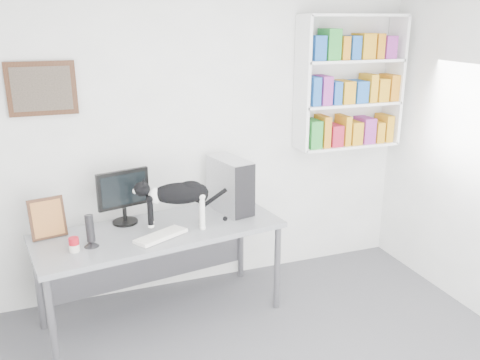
{
  "coord_description": "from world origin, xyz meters",
  "views": [
    {
      "loc": [
        -1.23,
        -2.3,
        2.42
      ],
      "look_at": [
        0.18,
        1.53,
        1.12
      ],
      "focal_mm": 38.0,
      "sensor_mm": 36.0,
      "label": 1
    }
  ],
  "objects_px": {
    "soup_can": "(74,245)",
    "bookshelf": "(350,82)",
    "keyboard": "(161,236)",
    "leaning_print": "(47,217)",
    "monitor": "(123,196)",
    "speaker": "(90,230)",
    "pc_tower": "(230,185)",
    "cat": "(178,205)",
    "desk": "(162,274)"
  },
  "relations": [
    {
      "from": "soup_can",
      "to": "bookshelf",
      "type": "bearing_deg",
      "value": 12.99
    },
    {
      "from": "keyboard",
      "to": "leaning_print",
      "type": "relative_size",
      "value": 1.27
    },
    {
      "from": "bookshelf",
      "to": "monitor",
      "type": "bearing_deg",
      "value": -175.31
    },
    {
      "from": "keyboard",
      "to": "soup_can",
      "type": "distance_m",
      "value": 0.64
    },
    {
      "from": "speaker",
      "to": "soup_can",
      "type": "relative_size",
      "value": 2.38
    },
    {
      "from": "bookshelf",
      "to": "pc_tower",
      "type": "relative_size",
      "value": 2.65
    },
    {
      "from": "soup_can",
      "to": "keyboard",
      "type": "bearing_deg",
      "value": 2.25
    },
    {
      "from": "cat",
      "to": "speaker",
      "type": "bearing_deg",
      "value": -159.97
    },
    {
      "from": "bookshelf",
      "to": "pc_tower",
      "type": "bearing_deg",
      "value": -170.76
    },
    {
      "from": "desk",
      "to": "leaning_print",
      "type": "distance_m",
      "value": 1.02
    },
    {
      "from": "keyboard",
      "to": "cat",
      "type": "height_order",
      "value": "cat"
    },
    {
      "from": "speaker",
      "to": "cat",
      "type": "bearing_deg",
      "value": 2.17
    },
    {
      "from": "desk",
      "to": "soup_can",
      "type": "height_order",
      "value": "soup_can"
    },
    {
      "from": "soup_can",
      "to": "pc_tower",
      "type": "bearing_deg",
      "value": 16.47
    },
    {
      "from": "keyboard",
      "to": "bookshelf",
      "type": "bearing_deg",
      "value": -11.2
    },
    {
      "from": "keyboard",
      "to": "leaning_print",
      "type": "distance_m",
      "value": 0.87
    },
    {
      "from": "bookshelf",
      "to": "keyboard",
      "type": "xyz_separation_m",
      "value": [
        -1.96,
        -0.57,
        -1.02
      ]
    },
    {
      "from": "pc_tower",
      "to": "cat",
      "type": "height_order",
      "value": "pc_tower"
    },
    {
      "from": "bookshelf",
      "to": "soup_can",
      "type": "height_order",
      "value": "bookshelf"
    },
    {
      "from": "bookshelf",
      "to": "monitor",
      "type": "relative_size",
      "value": 2.69
    },
    {
      "from": "monitor",
      "to": "soup_can",
      "type": "bearing_deg",
      "value": -149.18
    },
    {
      "from": "keyboard",
      "to": "pc_tower",
      "type": "relative_size",
      "value": 0.89
    },
    {
      "from": "monitor",
      "to": "leaning_print",
      "type": "xyz_separation_m",
      "value": [
        -0.59,
        -0.09,
        -0.07
      ]
    },
    {
      "from": "monitor",
      "to": "keyboard",
      "type": "height_order",
      "value": "monitor"
    },
    {
      "from": "pc_tower",
      "to": "soup_can",
      "type": "bearing_deg",
      "value": -176.59
    },
    {
      "from": "leaning_print",
      "to": "cat",
      "type": "xyz_separation_m",
      "value": [
        0.98,
        -0.19,
        0.04
      ]
    },
    {
      "from": "pc_tower",
      "to": "speaker",
      "type": "bearing_deg",
      "value": -177.08
    },
    {
      "from": "desk",
      "to": "cat",
      "type": "height_order",
      "value": "cat"
    },
    {
      "from": "pc_tower",
      "to": "bookshelf",
      "type": "bearing_deg",
      "value": -3.82
    },
    {
      "from": "keyboard",
      "to": "pc_tower",
      "type": "bearing_deg",
      "value": 0.42
    },
    {
      "from": "pc_tower",
      "to": "soup_can",
      "type": "height_order",
      "value": "pc_tower"
    },
    {
      "from": "leaning_print",
      "to": "desk",
      "type": "bearing_deg",
      "value": -21.04
    },
    {
      "from": "speaker",
      "to": "leaning_print",
      "type": "bearing_deg",
      "value": 129.5
    },
    {
      "from": "cat",
      "to": "pc_tower",
      "type": "bearing_deg",
      "value": 37.57
    },
    {
      "from": "desk",
      "to": "cat",
      "type": "bearing_deg",
      "value": -29.55
    },
    {
      "from": "cat",
      "to": "soup_can",
      "type": "bearing_deg",
      "value": -157.9
    },
    {
      "from": "desk",
      "to": "keyboard",
      "type": "height_order",
      "value": "keyboard"
    },
    {
      "from": "desk",
      "to": "keyboard",
      "type": "distance_m",
      "value": 0.46
    },
    {
      "from": "keyboard",
      "to": "monitor",
      "type": "bearing_deg",
      "value": 90.81
    },
    {
      "from": "speaker",
      "to": "bookshelf",
      "type": "bearing_deg",
      "value": 6.73
    },
    {
      "from": "soup_can",
      "to": "cat",
      "type": "xyz_separation_m",
      "value": [
        0.81,
        0.14,
        0.15
      ]
    },
    {
      "from": "keyboard",
      "to": "speaker",
      "type": "bearing_deg",
      "value": 150.01
    },
    {
      "from": "bookshelf",
      "to": "speaker",
      "type": "height_order",
      "value": "bookshelf"
    },
    {
      "from": "desk",
      "to": "leaning_print",
      "type": "bearing_deg",
      "value": 162.41
    },
    {
      "from": "bookshelf",
      "to": "keyboard",
      "type": "distance_m",
      "value": 2.28
    },
    {
      "from": "leaning_print",
      "to": "soup_can",
      "type": "xyz_separation_m",
      "value": [
        0.17,
        -0.33,
        -0.11
      ]
    },
    {
      "from": "monitor",
      "to": "leaning_print",
      "type": "height_order",
      "value": "monitor"
    },
    {
      "from": "bookshelf",
      "to": "leaning_print",
      "type": "xyz_separation_m",
      "value": [
        -2.76,
        -0.27,
        -0.87
      ]
    },
    {
      "from": "leaning_print",
      "to": "monitor",
      "type": "bearing_deg",
      "value": -3.52
    },
    {
      "from": "pc_tower",
      "to": "soup_can",
      "type": "relative_size",
      "value": 4.35
    }
  ]
}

